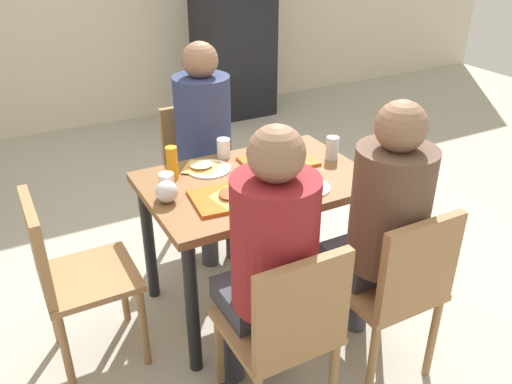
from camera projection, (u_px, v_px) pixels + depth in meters
name	position (u px, v px, depth m)	size (l,w,h in m)	color
ground_plane	(256.00, 300.00, 2.90)	(10.00, 10.00, 0.02)	#B2AD9E
main_table	(256.00, 198.00, 2.60)	(1.07, 0.72, 0.74)	brown
chair_near_left	(287.00, 327.00, 1.97)	(0.40, 0.40, 0.86)	#9E7247
chair_near_right	(398.00, 285.00, 2.19)	(0.40, 0.40, 0.86)	#9E7247
chair_far_side	(199.00, 165.00, 3.24)	(0.40, 0.40, 0.86)	#9E7247
chair_left_end	(68.00, 271.00, 2.28)	(0.40, 0.40, 0.86)	#9E7247
person_in_red	(269.00, 254.00, 1.96)	(0.32, 0.42, 1.27)	#383842
person_in_brown_jacket	(382.00, 219.00, 2.18)	(0.32, 0.42, 1.27)	#383842
person_far_side	(206.00, 135.00, 3.02)	(0.32, 0.42, 1.27)	#383842
tray_red_near	(232.00, 197.00, 2.37)	(0.36, 0.26, 0.02)	#D85914
tray_red_far	(278.00, 161.00, 2.71)	(0.36, 0.26, 0.02)	#D85914
paper_plate_center	(209.00, 169.00, 2.64)	(0.22, 0.22, 0.01)	white
paper_plate_near_edge	(307.00, 187.00, 2.46)	(0.22, 0.22, 0.01)	white
pizza_slice_a	(230.00, 195.00, 2.35)	(0.20, 0.22, 0.02)	tan
pizza_slice_b	(282.00, 157.00, 2.72)	(0.19, 0.26, 0.02)	tan
pizza_slice_c	(201.00, 166.00, 2.64)	(0.19, 0.18, 0.02)	tan
plastic_cup_a	(224.00, 148.00, 2.76)	(0.07, 0.07, 0.10)	white
plastic_cup_b	(295.00, 195.00, 2.30)	(0.07, 0.07, 0.10)	white
plastic_cup_c	(167.00, 184.00, 2.39)	(0.07, 0.07, 0.10)	white
soda_can	(332.00, 148.00, 2.73)	(0.07, 0.07, 0.12)	#B7BCC6
condiment_bottle	(172.00, 163.00, 2.52)	(0.06, 0.06, 0.16)	orange
foil_bundle	(167.00, 192.00, 2.32)	(0.10, 0.10, 0.10)	silver
drink_fridge	(232.00, 19.00, 5.20)	(0.70, 0.60, 1.90)	black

